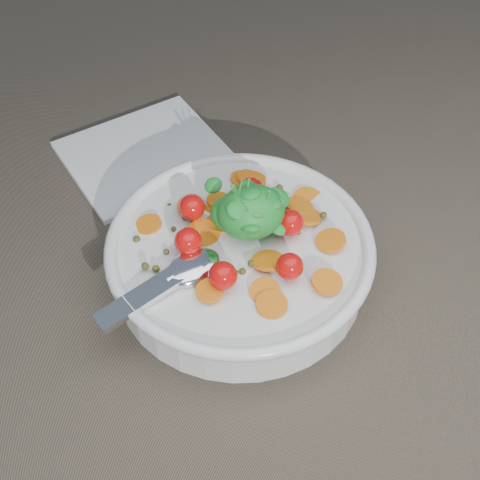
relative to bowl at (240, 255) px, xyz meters
name	(u,v)px	position (x,y,z in m)	size (l,w,h in m)	color
ground	(220,308)	(-0.03, -0.03, -0.03)	(6.00, 6.00, 0.00)	brown
bowl	(240,255)	(0.00, 0.00, 0.00)	(0.26, 0.24, 0.10)	white
napkin	(145,155)	(-0.04, 0.19, -0.03)	(0.16, 0.14, 0.01)	white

